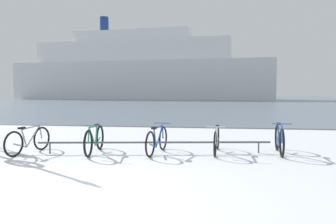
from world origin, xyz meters
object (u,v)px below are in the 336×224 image
bicycle_0 (29,140)px  bicycle_1 (94,140)px  bicycle_4 (279,139)px  bicycle_2 (157,140)px  bicycle_3 (217,140)px  ferry_ship (138,71)px

bicycle_0 → bicycle_1: bearing=8.6°
bicycle_1 → bicycle_4: bearing=7.1°
bicycle_2 → bicycle_3: (1.51, 0.27, -0.00)m
bicycle_3 → ferry_ship: 63.98m
bicycle_0 → bicycle_4: bicycle_4 is taller
bicycle_1 → bicycle_3: bearing=8.2°
bicycle_0 → bicycle_1: size_ratio=0.93×
bicycle_0 → ferry_ship: (-11.74, 62.23, 5.79)m
bicycle_1 → bicycle_3: size_ratio=1.03×
bicycle_0 → bicycle_4: bearing=7.5°
bicycle_3 → ferry_ship: size_ratio=0.03×
bicycle_2 → bicycle_4: size_ratio=1.00×
bicycle_1 → bicycle_3: (3.12, 0.45, -0.01)m
bicycle_3 → bicycle_1: bearing=-171.8°
bicycle_0 → bicycle_2: 3.31m
bicycle_0 → bicycle_1: (1.67, 0.25, 0.01)m
bicycle_2 → bicycle_3: bearing=10.0°
bicycle_2 → ferry_ship: 63.86m
bicycle_1 → bicycle_2: (1.61, 0.18, -0.01)m
bicycle_3 → bicycle_4: 1.59m
bicycle_2 → ferry_ship: ferry_ship is taller
bicycle_1 → bicycle_0: bearing=-171.4°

